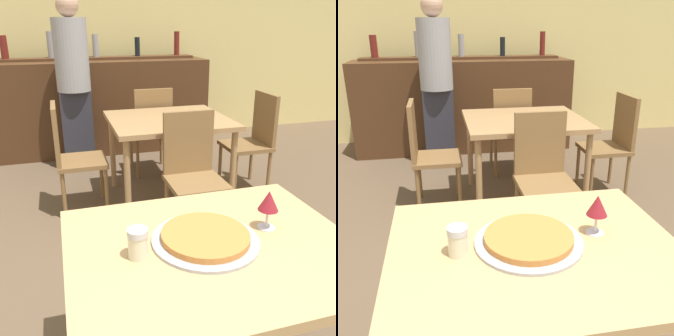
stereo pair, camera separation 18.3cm
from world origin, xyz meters
TOP-DOWN VIEW (x-y plane):
  - wall_back at (0.00, 4.01)m, footprint 8.00×0.05m
  - dining_table_near at (0.00, 0.00)m, footprint 1.07×0.86m
  - dining_table_far at (0.40, 1.91)m, footprint 1.00×0.89m
  - bar_counter at (0.00, 3.51)m, footprint 2.60×0.56m
  - bar_back_shelf at (-0.04, 3.65)m, footprint 2.39×0.24m
  - chair_far_side_front at (0.40, 1.30)m, footprint 0.40×0.40m
  - chair_far_side_back at (0.40, 2.53)m, footprint 0.40×0.40m
  - chair_far_side_left at (-0.44, 1.91)m, footprint 0.40×0.40m
  - chair_far_side_right at (1.23, 1.91)m, footprint 0.40×0.40m
  - pizza_tray at (-0.02, 0.03)m, footprint 0.40×0.40m
  - cheese_shaker at (-0.28, -0.00)m, footprint 0.07×0.07m
  - person_standing at (-0.32, 2.93)m, footprint 0.34×0.34m
  - wine_glass at (0.25, 0.05)m, footprint 0.08×0.08m

SIDE VIEW (x-z plane):
  - chair_far_side_front at x=0.40m, z-range 0.06..0.97m
  - chair_far_side_back at x=0.40m, z-range 0.06..0.97m
  - chair_far_side_left at x=-0.44m, z-range 0.06..0.97m
  - chair_far_side_right at x=1.23m, z-range 0.06..0.97m
  - bar_counter at x=0.00m, z-range 0.00..1.09m
  - dining_table_near at x=0.00m, z-range 0.29..1.02m
  - dining_table_far at x=0.40m, z-range 0.29..1.03m
  - pizza_tray at x=-0.02m, z-range 0.73..0.77m
  - cheese_shaker at x=-0.28m, z-range 0.73..0.84m
  - wine_glass at x=0.25m, z-range 0.76..0.92m
  - person_standing at x=-0.32m, z-range 0.08..1.85m
  - bar_back_shelf at x=-0.04m, z-range 0.99..1.32m
  - wall_back at x=0.00m, z-range 0.00..2.80m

